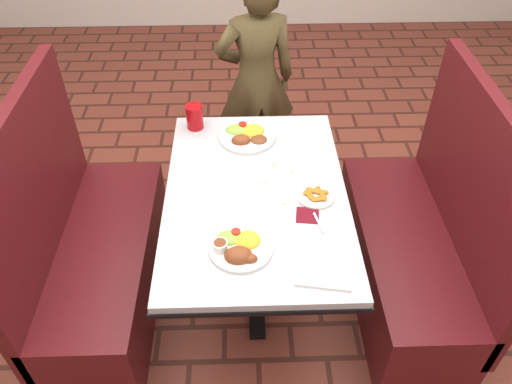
# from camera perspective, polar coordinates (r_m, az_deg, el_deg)

# --- Properties ---
(dining_table) EXTENTS (0.81, 1.21, 0.75)m
(dining_table) POSITION_cam_1_polar(r_m,az_deg,el_deg) (2.27, -0.00, -1.80)
(dining_table) COLOR silver
(dining_table) RESTS_ON ground
(booth_bench_left) EXTENTS (0.47, 1.20, 1.17)m
(booth_bench_left) POSITION_cam_1_polar(r_m,az_deg,el_deg) (2.61, -17.93, -7.24)
(booth_bench_left) COLOR #571317
(booth_bench_left) RESTS_ON ground
(booth_bench_right) EXTENTS (0.47, 1.20, 1.17)m
(booth_bench_right) POSITION_cam_1_polar(r_m,az_deg,el_deg) (2.64, 17.68, -6.43)
(booth_bench_right) COLOR #571317
(booth_bench_right) RESTS_ON ground
(diner_person) EXTENTS (0.55, 0.42, 1.37)m
(diner_person) POSITION_cam_1_polar(r_m,az_deg,el_deg) (3.14, -0.01, 12.63)
(diner_person) COLOR brown
(diner_person) RESTS_ON ground
(near_dinner_plate) EXTENTS (0.25, 0.25, 0.08)m
(near_dinner_plate) POSITION_cam_1_polar(r_m,az_deg,el_deg) (1.94, -1.90, -6.10)
(near_dinner_plate) COLOR white
(near_dinner_plate) RESTS_ON dining_table
(far_dinner_plate) EXTENTS (0.28, 0.28, 0.07)m
(far_dinner_plate) POSITION_cam_1_polar(r_m,az_deg,el_deg) (2.51, -1.02, 6.72)
(far_dinner_plate) COLOR white
(far_dinner_plate) RESTS_ON dining_table
(plantain_plate) EXTENTS (0.17, 0.17, 0.03)m
(plantain_plate) POSITION_cam_1_polar(r_m,az_deg,el_deg) (2.19, 6.81, -0.34)
(plantain_plate) COLOR white
(plantain_plate) RESTS_ON dining_table
(maroon_napkin) EXTENTS (0.11, 0.11, 0.00)m
(maroon_napkin) POSITION_cam_1_polar(r_m,az_deg,el_deg) (2.11, 5.91, -2.67)
(maroon_napkin) COLOR maroon
(maroon_napkin) RESTS_ON dining_table
(spoon_utensil) EXTENTS (0.04, 0.12, 0.00)m
(spoon_utensil) POSITION_cam_1_polar(r_m,az_deg,el_deg) (2.08, 7.16, -3.50)
(spoon_utensil) COLOR silver
(spoon_utensil) RESTS_ON dining_table
(red_tumbler) EXTENTS (0.09, 0.09, 0.13)m
(red_tumbler) POSITION_cam_1_polar(r_m,az_deg,el_deg) (2.58, -7.03, 8.53)
(red_tumbler) COLOR #B40C10
(red_tumbler) RESTS_ON dining_table
(paper_napkin) EXTENTS (0.23, 0.19, 0.01)m
(paper_napkin) POSITION_cam_1_polar(r_m,az_deg,el_deg) (1.90, 7.74, -9.00)
(paper_napkin) COLOR white
(paper_napkin) RESTS_ON dining_table
(knife_utensil) EXTENTS (0.02, 0.16, 0.00)m
(knife_utensil) POSITION_cam_1_polar(r_m,az_deg,el_deg) (1.96, -1.50, -6.23)
(knife_utensil) COLOR silver
(knife_utensil) RESTS_ON dining_table
(fork_utensil) EXTENTS (0.02, 0.15, 0.00)m
(fork_utensil) POSITION_cam_1_polar(r_m,az_deg,el_deg) (1.94, -2.87, -7.22)
(fork_utensil) COLOR silver
(fork_utensil) RESTS_ON dining_table
(lettuce_shreds) EXTENTS (0.28, 0.32, 0.00)m
(lettuce_shreds) POSITION_cam_1_polar(r_m,az_deg,el_deg) (2.25, 0.97, 1.06)
(lettuce_shreds) COLOR #92CF52
(lettuce_shreds) RESTS_ON dining_table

